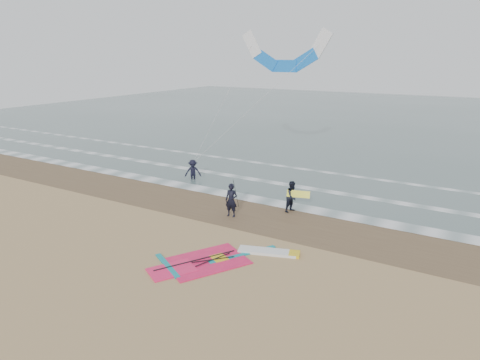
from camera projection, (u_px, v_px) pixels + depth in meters
The scene contains 11 objects.
ground at pixel (205, 259), 18.95m from camera, with size 120.00×120.00×0.00m, color tan.
sea_water at pixel (405, 120), 58.67m from camera, with size 120.00×80.00×0.02m, color #47605E.
wet_sand_band at pixel (266, 216), 23.91m from camera, with size 120.00×5.00×0.01m, color brown.
foam_waterline at pixel (297, 194), 27.58m from camera, with size 120.00×9.15×0.02m.
windsurf_rig at pixel (224, 259), 18.82m from camera, with size 5.74×5.43×0.14m.
person_standing at pixel (231, 200), 23.63m from camera, with size 0.69×0.45×1.89m, color black.
person_walking at pixel (292, 196), 24.38m from camera, with size 0.88×0.69×1.81m, color black.
person_wading at pixel (193, 167), 30.61m from camera, with size 1.18×0.68×1.82m, color black.
held_pole at pixel (236, 194), 23.36m from camera, with size 0.17×0.86×1.82m.
carried_kiteboard at pixel (298, 194), 24.03m from camera, with size 1.30×0.51×0.39m.
surf_kite at pixel (284, 55), 29.85m from camera, with size 8.31×4.68×9.19m.
Camera 1 is at (10.04, -14.03, 8.72)m, focal length 32.00 mm.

